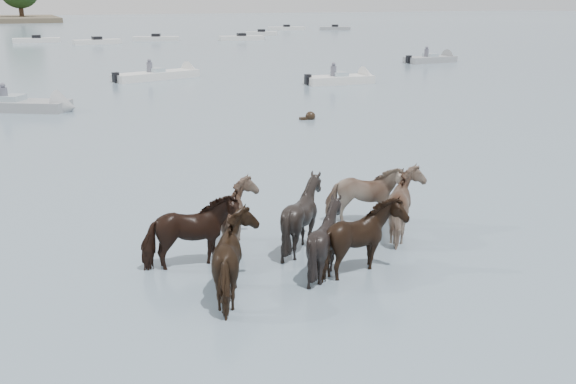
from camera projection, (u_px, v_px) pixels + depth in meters
name	position (u px, v px, depth m)	size (l,w,h in m)	color
ground	(195.00, 294.00, 11.60)	(400.00, 400.00, 0.00)	slate
pony_herd	(307.00, 226.00, 13.13)	(6.70, 4.08, 1.67)	black
swimming_pony	(309.00, 117.00, 28.22)	(0.72, 0.44, 0.44)	black
motorboat_b	(30.00, 106.00, 30.27)	(5.61, 4.17, 1.92)	gray
motorboat_c	(167.00, 75.00, 42.52)	(6.41, 3.51, 1.92)	silver
motorboat_d	(349.00, 79.00, 40.08)	(4.84, 1.85, 1.92)	silver
motorboat_e	(437.00, 59.00, 53.09)	(5.04, 1.87, 1.92)	gray
distant_flotilla	(18.00, 41.00, 75.00)	(101.92, 28.32, 0.93)	silver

